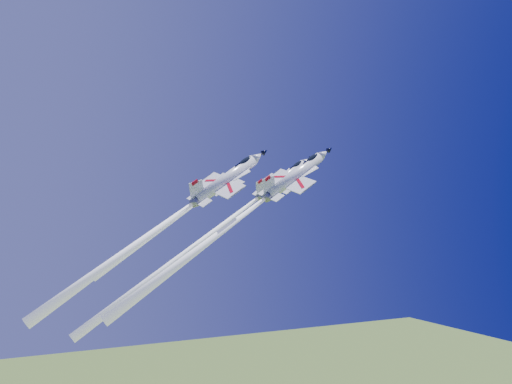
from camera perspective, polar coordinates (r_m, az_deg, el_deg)
name	(u,v)px	position (r m, az deg, el deg)	size (l,w,h in m)	color
jet_lead	(211,234)	(111.10, -4.53, -4.16)	(44.09, 15.90, 39.79)	silver
jet_left	(186,211)	(114.24, -7.00, -1.85)	(31.36, 10.56, 27.76)	silver
jet_right	(235,222)	(100.78, -2.14, -2.98)	(39.39, 13.21, 34.82)	silver
jet_slot	(164,224)	(101.28, -9.15, -3.18)	(39.20, 12.91, 34.48)	silver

